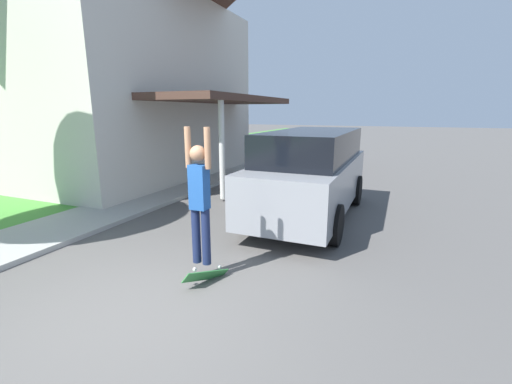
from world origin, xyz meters
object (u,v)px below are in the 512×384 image
at_px(suv_parked, 311,172).
at_px(car_down_street, 311,150).
at_px(skateboard, 206,275).
at_px(skateboarder, 199,195).

relative_size(suv_parked, car_down_street, 1.21).
height_order(car_down_street, skateboard, car_down_street).
distance_m(suv_parked, car_down_street, 8.97).
bearing_deg(skateboarder, skateboard, -41.48).
bearing_deg(skateboarder, suv_parked, 79.32).
xyz_separation_m(suv_parked, skateboard, (-0.58, -3.88, -0.97)).
bearing_deg(skateboarder, car_down_street, 96.60).
relative_size(suv_parked, skateboarder, 2.52).
xyz_separation_m(suv_parked, car_down_street, (-2.15, 8.70, -0.44)).
height_order(suv_parked, skateboarder, skateboarder).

